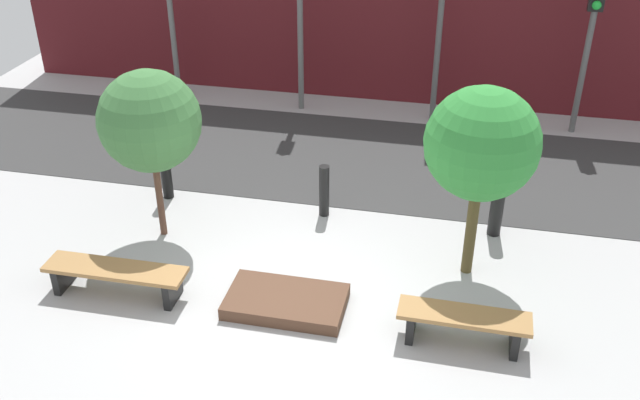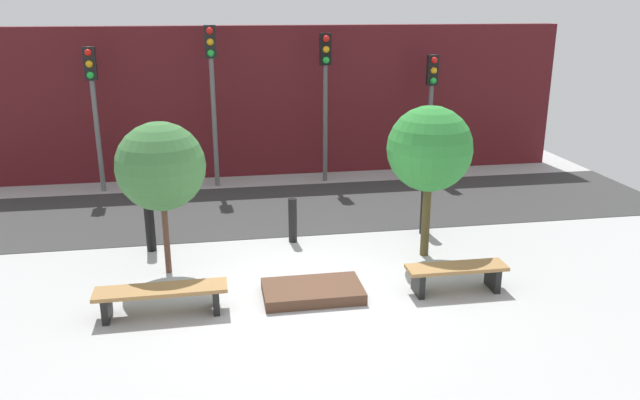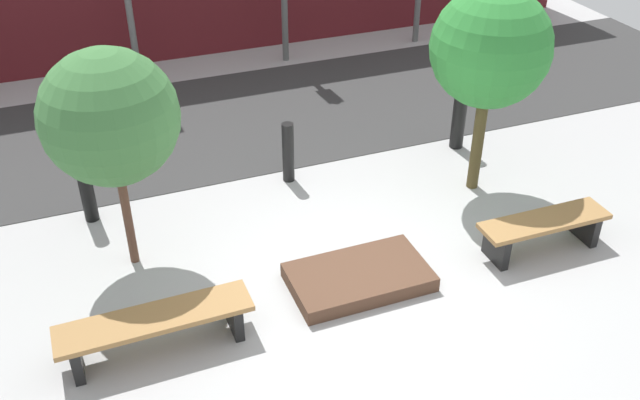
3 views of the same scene
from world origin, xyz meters
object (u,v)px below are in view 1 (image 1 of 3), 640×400
bollard_center (498,204)px  tree_behind_left_bench (150,121)px  planter_bed (286,302)px  tree_behind_right_bench (482,144)px  bench_right (463,322)px  traffic_light_east (593,22)px  bollard_left (324,191)px  bollard_far_left (165,169)px  bench_left (116,274)px

bollard_center → tree_behind_left_bench: bearing=-167.8°
planter_bed → tree_behind_left_bench: 3.27m
tree_behind_right_bench → bench_right: bearing=-90.0°
tree_behind_right_bench → traffic_light_east: bearing=70.4°
bench_right → planter_bed: bench_right is taller
bollard_left → planter_bed: bearing=-90.0°
tree_behind_left_bench → bollard_left: 2.97m
tree_behind_left_bench → bench_right: bearing=-18.5°
bollard_far_left → traffic_light_east: bearing=31.4°
bench_left → planter_bed: (2.34, 0.20, -0.23)m
tree_behind_right_bench → bollard_far_left: size_ratio=2.61×
bollard_far_left → bollard_center: (5.44, 0.00, 0.01)m
tree_behind_left_bench → bollard_far_left: 1.80m
tree_behind_left_bench → planter_bed: bearing=-30.3°
bollard_left → tree_behind_right_bench: bearing=-25.0°
bollard_far_left → bollard_center: 5.44m
tree_behind_right_bench → bollard_center: bearing=70.8°
bollard_far_left → traffic_light_east: 8.33m
bollard_center → planter_bed: bearing=-137.8°
planter_bed → traffic_light_east: (4.24, 6.71, 2.16)m
bench_left → tree_behind_right_bench: bearing=18.0°
tree_behind_right_bench → traffic_light_east: 5.67m
tree_behind_left_bench → bollard_center: size_ratio=2.44×
bollard_far_left → tree_behind_left_bench: bearing=-70.8°
bench_right → tree_behind_right_bench: tree_behind_right_bench is taller
planter_bed → bollard_center: bearing=42.2°
tree_behind_left_bench → bollard_far_left: tree_behind_left_bench is taller
bollard_center → bollard_left: bearing=180.0°
bench_right → bollard_center: bearing=82.5°
bench_left → tree_behind_right_bench: 5.22m
bench_left → bollard_left: bearing=48.1°
tree_behind_left_bench → bollard_center: bearing=12.2°
bench_left → bollard_far_left: bollard_far_left is taller
bench_left → planter_bed: 2.36m
bollard_left → tree_behind_left_bench: bearing=-155.0°
bollard_center → bench_right: bearing=-98.1°
bollard_far_left → bollard_center: bearing=0.0°
planter_bed → bollard_center: bollard_center is taller
tree_behind_left_bench → bollard_center: (5.06, 1.09, -1.37)m
tree_behind_left_bench → tree_behind_right_bench: (4.68, 0.00, 0.11)m
planter_bed → bollard_left: 2.49m
bench_left → bollard_far_left: 2.70m
planter_bed → traffic_light_east: traffic_light_east is taller
bench_left → bench_right: 4.68m
bench_left → bollard_far_left: size_ratio=1.84×
traffic_light_east → tree_behind_right_bench: bearing=-109.6°
bench_left → bollard_center: size_ratio=1.81×
tree_behind_left_bench → tree_behind_right_bench: bearing=0.0°
bench_left → bench_right: (4.68, 0.00, 0.00)m
bench_left → tree_behind_left_bench: bearing=89.4°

